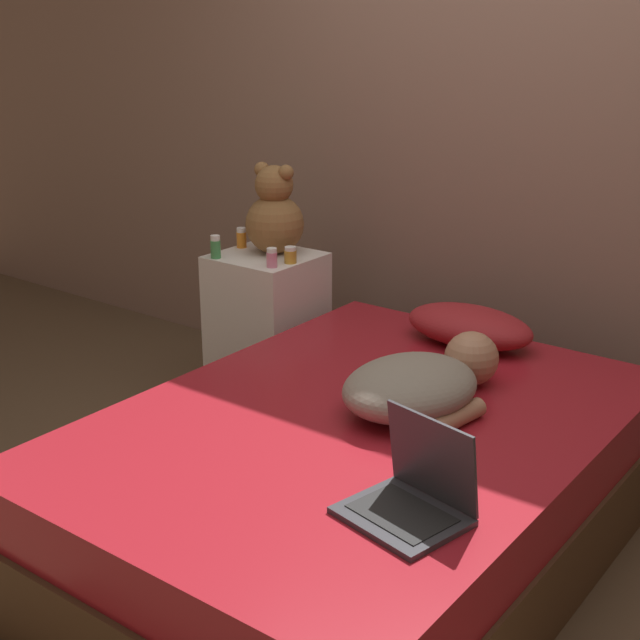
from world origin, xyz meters
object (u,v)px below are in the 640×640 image
(person_lying, at_px, (422,383))
(bottle_orange, at_px, (241,238))
(bottle_amber, at_px, (290,255))
(pillow, at_px, (469,326))
(teddy_bear, at_px, (275,215))
(bottle_green, at_px, (216,247))
(laptop, at_px, (413,494))
(bottle_pink, at_px, (272,258))

(person_lying, xyz_separation_m, bottle_orange, (-1.23, 0.54, 0.17))
(bottle_amber, bearing_deg, pillow, 9.16)
(person_lying, distance_m, teddy_bear, 1.23)
(bottle_green, bearing_deg, laptop, -30.93)
(bottle_amber, bearing_deg, laptop, -40.31)
(bottle_amber, relative_size, bottle_pink, 0.87)
(laptop, distance_m, bottle_green, 1.77)
(person_lying, xyz_separation_m, bottle_pink, (-0.92, 0.38, 0.17))
(person_lying, bearing_deg, bottle_pink, 166.19)
(pillow, distance_m, bottle_amber, 0.79)
(pillow, xyz_separation_m, person_lying, (0.15, -0.59, 0.01))
(pillow, xyz_separation_m, bottle_green, (-1.05, -0.25, 0.19))
(pillow, distance_m, laptop, 1.24)
(bottle_orange, bearing_deg, bottle_green, -81.07)
(bottle_amber, bearing_deg, teddy_bear, 150.50)
(person_lying, bearing_deg, teddy_bear, 160.65)
(bottle_pink, bearing_deg, bottle_amber, 77.48)
(bottle_green, relative_size, bottle_pink, 1.23)
(person_lying, xyz_separation_m, laptop, (0.31, -0.56, -0.03))
(bottle_amber, xyz_separation_m, bottle_pink, (-0.02, -0.09, 0.01))
(person_lying, relative_size, bottle_orange, 7.64)
(laptop, relative_size, bottle_pink, 4.25)
(laptop, bearing_deg, pillow, 123.75)
(pillow, relative_size, bottle_amber, 7.39)
(bottle_green, distance_m, bottle_pink, 0.28)
(laptop, distance_m, bottle_orange, 1.90)
(person_lying, relative_size, teddy_bear, 1.76)
(bottle_pink, bearing_deg, laptop, -37.22)
(bottle_green, height_order, bottle_pink, bottle_green)
(pillow, xyz_separation_m, teddy_bear, (-0.91, -0.04, 0.31))
(pillow, height_order, bottle_pink, bottle_pink)
(pillow, relative_size, bottle_green, 5.21)
(person_lying, distance_m, bottle_amber, 1.03)
(pillow, height_order, person_lying, person_lying)
(person_lying, relative_size, bottle_green, 6.95)
(laptop, bearing_deg, teddy_bear, 152.83)
(bottle_green, xyz_separation_m, bottle_pink, (0.27, 0.03, -0.01))
(person_lying, bearing_deg, bottle_green, 172.39)
(pillow, bearing_deg, bottle_amber, -170.84)
(person_lying, height_order, bottle_green, bottle_green)
(teddy_bear, relative_size, bottle_pink, 4.86)
(pillow, xyz_separation_m, bottle_amber, (-0.76, -0.12, 0.18))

